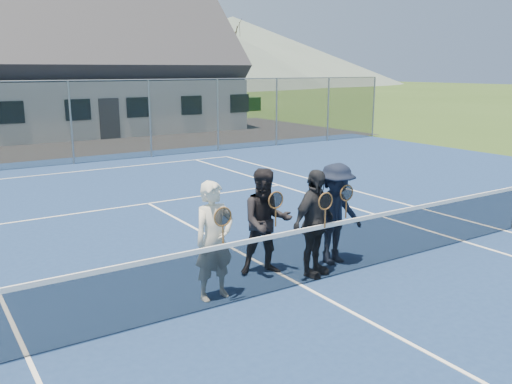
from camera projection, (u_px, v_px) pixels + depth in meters
ground at (36, 144)px, 25.03m from camera, size 220.00×220.00×0.00m
court_surface at (300, 286)px, 8.67m from camera, size 30.00×30.00×0.02m
hill_centre at (61, 24)px, 94.55m from camera, size 120.00×120.00×22.00m
hill_east at (233, 51)px, 114.00m from camera, size 90.00×90.00×14.00m
court_markings at (300, 285)px, 8.67m from camera, size 11.03×23.83×0.01m
tennis_net at (301, 254)px, 8.55m from camera, size 11.68×0.08×1.10m
perimeter_fence at (71, 122)px, 19.38m from camera, size 30.07×0.07×3.02m
clubhouse at (92, 58)px, 29.54m from camera, size 15.60×8.20×7.70m
tree_c at (19, 31)px, 35.44m from camera, size 3.20×3.20×7.77m
tree_d at (161, 36)px, 40.74m from camera, size 3.20×3.20×7.77m
tree_e at (230, 39)px, 43.93m from camera, size 3.20×3.20×7.77m
player_a at (214, 241)px, 8.00m from camera, size 0.68×0.52×1.80m
player_b at (266, 222)px, 8.99m from camera, size 1.06×0.95×1.80m
player_c at (314, 223)px, 8.91m from camera, size 1.14×0.72×1.80m
player_d at (335, 214)px, 9.48m from camera, size 1.18×0.69×1.80m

